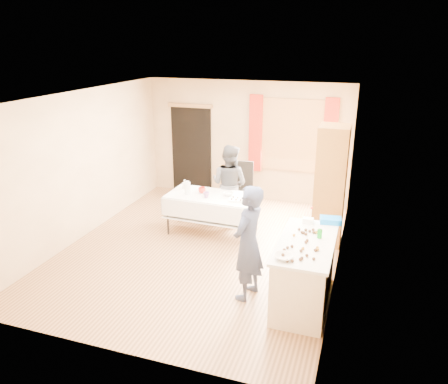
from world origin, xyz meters
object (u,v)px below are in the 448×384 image
(cabinet, at_px, (330,186))
(counter, at_px, (304,272))
(chair, at_px, (241,199))
(girl, at_px, (248,243))
(party_table, at_px, (211,211))
(woman, at_px, (229,184))

(cabinet, height_order, counter, cabinet)
(chair, distance_m, girl, 3.09)
(cabinet, relative_size, chair, 1.93)
(party_table, height_order, girl, girl)
(girl, bearing_deg, counter, 111.11)
(cabinet, height_order, party_table, cabinet)
(counter, relative_size, girl, 0.93)
(cabinet, relative_size, woman, 1.34)
(cabinet, xyz_separation_m, counter, (-0.10, -2.03, -0.59))
(counter, bearing_deg, chair, 121.62)
(chair, relative_size, woman, 0.70)
(chair, xyz_separation_m, girl, (0.96, -2.90, 0.50))
(girl, height_order, woman, girl)
(cabinet, bearing_deg, party_table, -171.15)
(woman, bearing_deg, party_table, 90.99)
(party_table, distance_m, woman, 0.72)
(counter, relative_size, party_table, 0.93)
(party_table, height_order, chair, chair)
(cabinet, bearing_deg, chair, 157.30)
(cabinet, bearing_deg, woman, 170.86)
(counter, height_order, woman, woman)
(cabinet, height_order, girl, cabinet)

